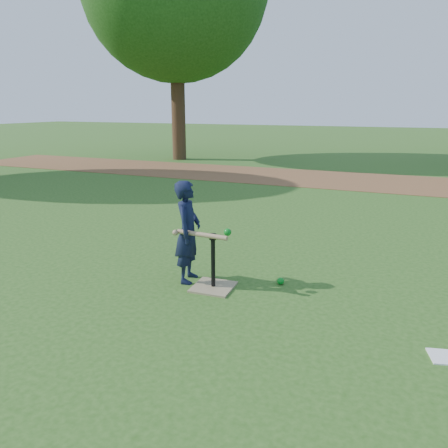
% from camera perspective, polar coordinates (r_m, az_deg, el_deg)
% --- Properties ---
extents(ground, '(80.00, 80.00, 0.00)m').
position_cam_1_polar(ground, '(5.16, -0.55, -6.74)').
color(ground, '#285116').
rests_on(ground, ground).
extents(dirt_strip, '(24.00, 3.00, 0.01)m').
position_cam_1_polar(dirt_strip, '(12.19, 13.76, 5.69)').
color(dirt_strip, brown).
rests_on(dirt_strip, ground).
extents(child, '(0.35, 0.47, 1.15)m').
position_cam_1_polar(child, '(4.85, -4.74, -1.03)').
color(child, black).
rests_on(child, ground).
extents(wiffle_ball_ground, '(0.08, 0.08, 0.08)m').
position_cam_1_polar(wiffle_ball_ground, '(4.94, 7.40, -7.40)').
color(wiffle_ball_ground, '#0B7E1B').
rests_on(wiffle_ball_ground, ground).
extents(batting_tee, '(0.45, 0.45, 0.61)m').
position_cam_1_polar(batting_tee, '(4.78, -1.42, -7.13)').
color(batting_tee, '#94835E').
rests_on(batting_tee, ground).
extents(swing_action, '(0.64, 0.18, 0.11)m').
position_cam_1_polar(swing_action, '(4.65, -2.58, -1.31)').
color(swing_action, tan).
rests_on(swing_action, ground).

